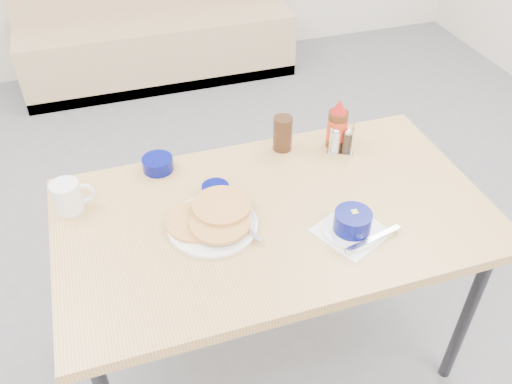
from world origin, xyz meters
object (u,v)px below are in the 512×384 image
object	(u,v)px
grits_setting	(352,224)
syrup_bottle	(337,126)
amber_tumbler	(283,133)
condiment_caddy	(341,142)
coffee_mug	(68,196)
creamer_bowl	(158,164)
pancake_plate	(213,221)
butter_bowl	(216,191)
booth_bench	(156,28)
dining_table	(274,226)

from	to	relation	value
grits_setting	syrup_bottle	size ratio (longest dim) A/B	1.40
amber_tumbler	condiment_caddy	distance (m)	0.22
coffee_mug	creamer_bowl	world-z (taller)	coffee_mug
coffee_mug	condiment_caddy	world-z (taller)	condiment_caddy
grits_setting	creamer_bowl	xyz separation A→B (m)	(-0.51, 0.50, -0.01)
creamer_bowl	syrup_bottle	bearing A→B (deg)	-4.83
grits_setting	pancake_plate	bearing A→B (deg)	158.03
grits_setting	condiment_caddy	world-z (taller)	condiment_caddy
condiment_caddy	butter_bowl	bearing A→B (deg)	-143.27
booth_bench	butter_bowl	xyz separation A→B (m)	(-0.16, -2.40, 0.43)
dining_table	booth_bench	bearing A→B (deg)	90.00
condiment_caddy	pancake_plate	bearing A→B (deg)	-131.28
dining_table	condiment_caddy	world-z (taller)	condiment_caddy
creamer_bowl	grits_setting	bearing A→B (deg)	-44.34
coffee_mug	grits_setting	bearing A→B (deg)	-24.89
booth_bench	coffee_mug	world-z (taller)	booth_bench
pancake_plate	butter_bowl	distance (m)	0.14
dining_table	coffee_mug	distance (m)	0.67
grits_setting	butter_bowl	world-z (taller)	grits_setting
amber_tumbler	syrup_bottle	size ratio (longest dim) A/B	0.68
pancake_plate	condiment_caddy	distance (m)	0.60
dining_table	syrup_bottle	distance (m)	0.47
pancake_plate	butter_bowl	world-z (taller)	pancake_plate
pancake_plate	condiment_caddy	xyz separation A→B (m)	(0.55, 0.25, 0.02)
amber_tumbler	pancake_plate	bearing A→B (deg)	-136.98
grits_setting	syrup_bottle	bearing A→B (deg)	71.83
syrup_bottle	dining_table	bearing A→B (deg)	-140.28
syrup_bottle	pancake_plate	bearing A→B (deg)	-152.55
grits_setting	amber_tumbler	size ratio (longest dim) A/B	2.05
amber_tumbler	coffee_mug	bearing A→B (deg)	-171.96
amber_tumbler	syrup_bottle	world-z (taller)	syrup_bottle
butter_bowl	amber_tumbler	distance (m)	0.36
coffee_mug	creamer_bowl	distance (m)	0.33
coffee_mug	condiment_caddy	size ratio (longest dim) A/B	1.18
dining_table	grits_setting	distance (m)	0.27
amber_tumbler	syrup_bottle	distance (m)	0.20
coffee_mug	syrup_bottle	distance (m)	0.97
coffee_mug	syrup_bottle	xyz separation A→B (m)	(0.97, 0.07, 0.03)
grits_setting	amber_tumbler	distance (m)	0.49
booth_bench	pancake_plate	size ratio (longest dim) A/B	6.70
condiment_caddy	syrup_bottle	distance (m)	0.06
pancake_plate	condiment_caddy	size ratio (longest dim) A/B	2.48
coffee_mug	creamer_bowl	xyz separation A→B (m)	(0.31, 0.12, -0.03)
amber_tumbler	condiment_caddy	bearing A→B (deg)	-22.27
creamer_bowl	booth_bench	bearing A→B (deg)	81.73
dining_table	condiment_caddy	bearing A→B (deg)	35.41
booth_bench	grits_setting	size ratio (longest dim) A/B	6.99
grits_setting	creamer_bowl	bearing A→B (deg)	135.66
pancake_plate	syrup_bottle	bearing A→B (deg)	27.45
booth_bench	pancake_plate	distance (m)	2.58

